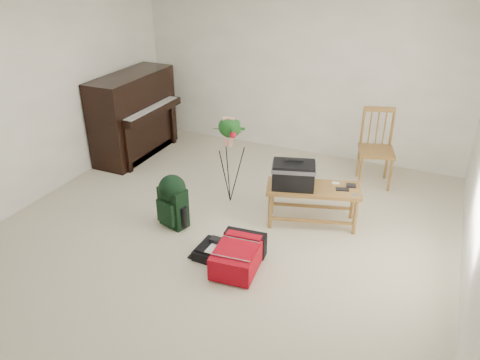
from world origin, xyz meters
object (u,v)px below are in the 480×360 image
at_px(dining_chair, 377,149).
at_px(green_backpack, 173,199).
at_px(piano, 135,117).
at_px(black_duffel, 218,252).
at_px(red_suitcase, 240,253).
at_px(flower_stand, 230,161).
at_px(bench, 300,177).

distance_m(dining_chair, green_backpack, 2.82).
relative_size(piano, black_duffel, 3.28).
xyz_separation_m(piano, black_duffel, (2.36, -1.91, -0.53)).
bearing_deg(piano, red_suitcase, -36.50).
height_order(dining_chair, red_suitcase, dining_chair).
xyz_separation_m(green_backpack, flower_stand, (0.35, 0.79, 0.21)).
height_order(dining_chair, green_backpack, dining_chair).
height_order(bench, flower_stand, flower_stand).
bearing_deg(red_suitcase, bench, 70.04).
bearing_deg(black_duffel, bench, 64.54).
relative_size(red_suitcase, green_backpack, 1.04).
distance_m(red_suitcase, green_backpack, 1.10).
height_order(black_duffel, flower_stand, flower_stand).
relative_size(dining_chair, black_duffel, 2.25).
relative_size(piano, dining_chair, 1.46).
xyz_separation_m(bench, red_suitcase, (-0.27, -1.07, -0.43)).
distance_m(green_backpack, flower_stand, 0.89).
distance_m(bench, black_duffel, 1.27).
relative_size(dining_chair, red_suitcase, 1.55).
relative_size(piano, green_backpack, 2.35).
xyz_separation_m(piano, green_backpack, (1.60, -1.56, -0.25)).
height_order(green_backpack, flower_stand, flower_stand).
bearing_deg(dining_chair, bench, -130.58).
distance_m(piano, red_suitcase, 3.28).
bearing_deg(green_backpack, flower_stand, 82.27).
height_order(piano, bench, piano).
height_order(bench, black_duffel, bench).
bearing_deg(dining_chair, black_duffel, -131.52).
distance_m(bench, dining_chair, 1.51).
bearing_deg(bench, piano, 146.44).
bearing_deg(black_duffel, piano, 142.55).
xyz_separation_m(black_duffel, green_backpack, (-0.75, 0.35, 0.28)).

